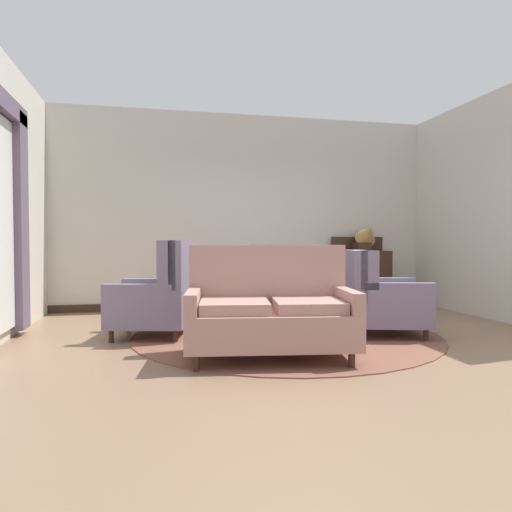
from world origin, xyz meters
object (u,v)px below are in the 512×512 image
(sideboard, at_px, (361,275))
(gramophone, at_px, (367,236))
(settee, at_px, (270,312))
(porcelain_vase, at_px, (276,281))
(armchair_foreground_right, at_px, (379,299))
(coffee_table, at_px, (272,300))
(armchair_near_window, at_px, (285,288))
(armchair_beside_settee, at_px, (159,297))

(sideboard, height_order, gramophone, gramophone)
(sideboard, bearing_deg, settee, -127.56)
(porcelain_vase, bearing_deg, armchair_foreground_right, -18.06)
(coffee_table, xyz_separation_m, armchair_foreground_right, (1.19, -0.35, 0.02))
(settee, relative_size, sideboard, 1.39)
(sideboard, bearing_deg, gramophone, -61.52)
(armchair_foreground_right, bearing_deg, sideboard, -5.53)
(coffee_table, bearing_deg, sideboard, 43.65)
(settee, height_order, sideboard, sideboard)
(coffee_table, height_order, porcelain_vase, porcelain_vase)
(porcelain_vase, distance_m, armchair_near_window, 1.13)
(settee, bearing_deg, gramophone, 59.33)
(coffee_table, relative_size, armchair_beside_settee, 0.81)
(porcelain_vase, xyz_separation_m, settee, (-0.35, -1.11, -0.20))
(armchair_foreground_right, bearing_deg, porcelain_vase, 86.89)
(armchair_near_window, bearing_deg, coffee_table, 94.47)
(armchair_near_window, xyz_separation_m, sideboard, (1.60, 0.90, 0.10))
(coffee_table, height_order, armchair_beside_settee, armchair_beside_settee)
(armchair_beside_settee, xyz_separation_m, armchair_near_window, (1.75, 0.93, -0.02))
(settee, height_order, armchair_beside_settee, armchair_beside_settee)
(coffee_table, relative_size, gramophone, 1.71)
(armchair_near_window, bearing_deg, settee, 98.64)
(settee, xyz_separation_m, armchair_foreground_right, (1.48, 0.74, -0.01))
(armchair_beside_settee, relative_size, armchair_foreground_right, 1.05)
(sideboard, bearing_deg, armchair_near_window, -150.47)
(coffee_table, xyz_separation_m, sideboard, (2.05, 1.96, 0.12))
(gramophone, bearing_deg, sideboard, 118.48)
(settee, relative_size, armchair_foreground_right, 1.56)
(settee, distance_m, armchair_near_window, 2.27)
(porcelain_vase, height_order, settee, settee)
(armchair_near_window, bearing_deg, armchair_beside_settee, 55.84)
(armchair_beside_settee, xyz_separation_m, sideboard, (3.34, 1.83, 0.07))
(porcelain_vase, xyz_separation_m, sideboard, (1.99, 1.94, -0.10))
(armchair_foreground_right, distance_m, gramophone, 2.52)
(settee, relative_size, gramophone, 3.11)
(coffee_table, distance_m, gramophone, 2.91)
(armchair_beside_settee, xyz_separation_m, armchair_foreground_right, (2.48, -0.48, -0.03))
(armchair_beside_settee, distance_m, armchair_near_window, 1.98)
(armchair_beside_settee, relative_size, armchair_near_window, 0.92)
(porcelain_vase, xyz_separation_m, armchair_beside_settee, (-1.35, 0.11, -0.17))
(gramophone, bearing_deg, settee, -128.97)
(coffee_table, xyz_separation_m, gramophone, (2.10, 1.87, 0.78))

